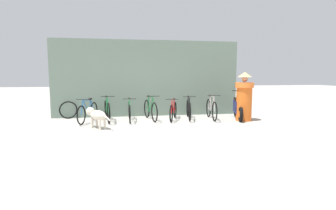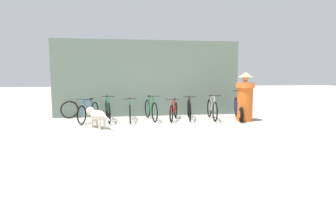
{
  "view_description": "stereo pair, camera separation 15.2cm",
  "coord_description": "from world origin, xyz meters",
  "px_view_note": "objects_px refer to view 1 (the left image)",
  "views": [
    {
      "loc": [
        -0.95,
        -7.42,
        1.64
      ],
      "look_at": [
        0.48,
        1.03,
        0.65
      ],
      "focal_mm": 28.0,
      "sensor_mm": 36.0,
      "label": 1
    },
    {
      "loc": [
        -0.81,
        -7.44,
        1.64
      ],
      "look_at": [
        0.48,
        1.03,
        0.65
      ],
      "focal_mm": 28.0,
      "sensor_mm": 36.0,
      "label": 2
    }
  ],
  "objects_px": {
    "bicycle_5": "(189,109)",
    "spare_tire_left": "(68,110)",
    "bicycle_6": "(211,109)",
    "bicycle_2": "(129,111)",
    "bicycle_3": "(150,110)",
    "person_in_robes": "(244,97)",
    "bicycle_4": "(173,111)",
    "bicycle_1": "(107,111)",
    "stray_dog": "(96,115)",
    "motorcycle": "(238,108)",
    "bicycle_0": "(88,112)"
  },
  "relations": [
    {
      "from": "bicycle_4",
      "to": "spare_tire_left",
      "type": "bearing_deg",
      "value": -84.35
    },
    {
      "from": "bicycle_3",
      "to": "person_in_robes",
      "type": "height_order",
      "value": "person_in_robes"
    },
    {
      "from": "bicycle_2",
      "to": "bicycle_6",
      "type": "distance_m",
      "value": 3.02
    },
    {
      "from": "bicycle_1",
      "to": "bicycle_2",
      "type": "bearing_deg",
      "value": 78.92
    },
    {
      "from": "bicycle_4",
      "to": "bicycle_6",
      "type": "xyz_separation_m",
      "value": [
        1.43,
        -0.06,
        0.05
      ]
    },
    {
      "from": "bicycle_6",
      "to": "bicycle_2",
      "type": "bearing_deg",
      "value": -86.66
    },
    {
      "from": "bicycle_2",
      "to": "bicycle_5",
      "type": "distance_m",
      "value": 2.19
    },
    {
      "from": "bicycle_5",
      "to": "spare_tire_left",
      "type": "xyz_separation_m",
      "value": [
        -4.44,
        0.78,
        -0.03
      ]
    },
    {
      "from": "bicycle_0",
      "to": "spare_tire_left",
      "type": "height_order",
      "value": "bicycle_0"
    },
    {
      "from": "bicycle_6",
      "to": "motorcycle",
      "type": "height_order",
      "value": "motorcycle"
    },
    {
      "from": "stray_dog",
      "to": "spare_tire_left",
      "type": "xyz_separation_m",
      "value": [
        -1.22,
        2.01,
        -0.09
      ]
    },
    {
      "from": "bicycle_6",
      "to": "person_in_robes",
      "type": "bearing_deg",
      "value": 69.7
    },
    {
      "from": "bicycle_2",
      "to": "bicycle_5",
      "type": "bearing_deg",
      "value": 91.1
    },
    {
      "from": "bicycle_6",
      "to": "bicycle_4",
      "type": "bearing_deg",
      "value": -86.45
    },
    {
      "from": "spare_tire_left",
      "to": "person_in_robes",
      "type": "bearing_deg",
      "value": -13.11
    },
    {
      "from": "bicycle_6",
      "to": "bicycle_1",
      "type": "bearing_deg",
      "value": -86.61
    },
    {
      "from": "bicycle_2",
      "to": "person_in_robes",
      "type": "distance_m",
      "value": 4.14
    },
    {
      "from": "bicycle_0",
      "to": "person_in_robes",
      "type": "height_order",
      "value": "person_in_robes"
    },
    {
      "from": "person_in_robes",
      "to": "spare_tire_left",
      "type": "xyz_separation_m",
      "value": [
        -6.3,
        1.47,
        -0.54
      ]
    },
    {
      "from": "bicycle_2",
      "to": "bicycle_4",
      "type": "bearing_deg",
      "value": 87.24
    },
    {
      "from": "bicycle_3",
      "to": "bicycle_5",
      "type": "height_order",
      "value": "bicycle_3"
    },
    {
      "from": "motorcycle",
      "to": "person_in_robes",
      "type": "height_order",
      "value": "person_in_robes"
    },
    {
      "from": "bicycle_1",
      "to": "spare_tire_left",
      "type": "height_order",
      "value": "bicycle_1"
    },
    {
      "from": "bicycle_2",
      "to": "bicycle_6",
      "type": "relative_size",
      "value": 1.02
    },
    {
      "from": "bicycle_2",
      "to": "person_in_robes",
      "type": "height_order",
      "value": "person_in_robes"
    },
    {
      "from": "bicycle_5",
      "to": "bicycle_6",
      "type": "xyz_separation_m",
      "value": [
        0.83,
        -0.18,
        0.02
      ]
    },
    {
      "from": "bicycle_3",
      "to": "bicycle_6",
      "type": "xyz_separation_m",
      "value": [
        2.26,
        -0.19,
        0.0
      ]
    },
    {
      "from": "bicycle_0",
      "to": "motorcycle",
      "type": "xyz_separation_m",
      "value": [
        5.46,
        -0.24,
        0.08
      ]
    },
    {
      "from": "bicycle_3",
      "to": "motorcycle",
      "type": "xyz_separation_m",
      "value": [
        3.26,
        -0.3,
        0.05
      ]
    },
    {
      "from": "bicycle_2",
      "to": "spare_tire_left",
      "type": "xyz_separation_m",
      "value": [
        -2.25,
        0.82,
        -0.02
      ]
    },
    {
      "from": "motorcycle",
      "to": "bicycle_4",
      "type": "bearing_deg",
      "value": -76.98
    },
    {
      "from": "person_in_robes",
      "to": "motorcycle",
      "type": "bearing_deg",
      "value": -68.01
    },
    {
      "from": "bicycle_1",
      "to": "bicycle_5",
      "type": "bearing_deg",
      "value": 81.44
    },
    {
      "from": "person_in_robes",
      "to": "bicycle_3",
      "type": "bearing_deg",
      "value": 5.52
    },
    {
      "from": "stray_dog",
      "to": "person_in_robes",
      "type": "relative_size",
      "value": 0.57
    },
    {
      "from": "bicycle_5",
      "to": "bicycle_6",
      "type": "bearing_deg",
      "value": 87.67
    },
    {
      "from": "bicycle_2",
      "to": "spare_tire_left",
      "type": "bearing_deg",
      "value": -109.97
    },
    {
      "from": "motorcycle",
      "to": "spare_tire_left",
      "type": "relative_size",
      "value": 2.79
    },
    {
      "from": "bicycle_3",
      "to": "bicycle_6",
      "type": "distance_m",
      "value": 2.27
    },
    {
      "from": "bicycle_5",
      "to": "stray_dog",
      "type": "height_order",
      "value": "bicycle_5"
    },
    {
      "from": "bicycle_6",
      "to": "motorcycle",
      "type": "relative_size",
      "value": 0.91
    },
    {
      "from": "bicycle_2",
      "to": "bicycle_3",
      "type": "height_order",
      "value": "bicycle_3"
    },
    {
      "from": "bicycle_1",
      "to": "bicycle_0",
      "type": "bearing_deg",
      "value": -95.6
    },
    {
      "from": "bicycle_4",
      "to": "motorcycle",
      "type": "height_order",
      "value": "motorcycle"
    },
    {
      "from": "motorcycle",
      "to": "bicycle_6",
      "type": "bearing_deg",
      "value": -79.2
    },
    {
      "from": "bicycle_1",
      "to": "bicycle_3",
      "type": "bearing_deg",
      "value": 82.2
    },
    {
      "from": "bicycle_4",
      "to": "spare_tire_left",
      "type": "distance_m",
      "value": 3.94
    },
    {
      "from": "bicycle_1",
      "to": "bicycle_4",
      "type": "xyz_separation_m",
      "value": [
        2.36,
        -0.11,
        -0.05
      ]
    },
    {
      "from": "bicycle_4",
      "to": "bicycle_6",
      "type": "relative_size",
      "value": 0.91
    },
    {
      "from": "bicycle_6",
      "to": "bicycle_0",
      "type": "bearing_deg",
      "value": -85.78
    }
  ]
}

